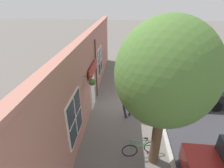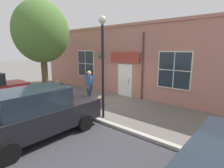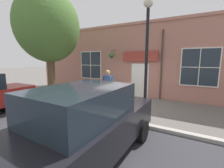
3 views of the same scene
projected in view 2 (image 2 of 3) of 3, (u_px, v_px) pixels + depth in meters
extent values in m
plane|color=#66605B|center=(104.00, 103.00, 10.01)|extent=(90.00, 90.00, 0.00)
cube|color=#B2ADA3|center=(76.00, 112.00, 8.49)|extent=(0.20, 28.00, 0.12)
cube|color=#B27566|center=(128.00, 62.00, 11.34)|extent=(0.30, 18.00, 4.47)
cube|color=#B27566|center=(128.00, 25.00, 10.89)|extent=(0.42, 18.00, 0.16)
cube|color=white|center=(125.00, 80.00, 11.49)|extent=(0.10, 1.10, 2.10)
cube|color=#232D38|center=(125.00, 81.00, 11.47)|extent=(0.03, 0.90, 1.90)
cylinder|color=#47382D|center=(129.00, 81.00, 11.20)|extent=(0.03, 0.03, 0.30)
cube|color=#AD3D33|center=(125.00, 57.00, 11.12)|extent=(0.08, 2.20, 0.60)
cylinder|color=#47382D|center=(142.00, 67.00, 10.44)|extent=(0.09, 0.09, 4.02)
cylinder|color=#47382D|center=(102.00, 51.00, 12.10)|extent=(0.44, 0.04, 0.04)
cylinder|color=#47382D|center=(101.00, 54.00, 12.00)|extent=(0.01, 0.01, 0.34)
cone|color=#2D2823|center=(101.00, 57.00, 12.05)|extent=(0.32, 0.32, 0.18)
sphere|color=#3D6B33|center=(101.00, 56.00, 12.03)|extent=(0.34, 0.34, 0.34)
cube|color=white|center=(86.00, 64.00, 13.71)|extent=(0.08, 1.82, 2.02)
cube|color=#232D38|center=(86.00, 64.00, 13.69)|extent=(0.03, 1.70, 1.90)
cube|color=white|center=(85.00, 64.00, 13.67)|extent=(0.04, 0.04, 1.90)
cube|color=white|center=(85.00, 64.00, 13.67)|extent=(0.04, 1.70, 0.04)
cube|color=white|center=(174.00, 70.00, 9.30)|extent=(0.08, 1.82, 2.02)
cube|color=#232D38|center=(174.00, 70.00, 9.27)|extent=(0.03, 1.70, 1.90)
cube|color=white|center=(174.00, 70.00, 9.26)|extent=(0.04, 0.04, 1.90)
cube|color=white|center=(174.00, 70.00, 9.26)|extent=(0.04, 1.70, 0.04)
cylinder|color=#282D47|center=(90.00, 92.00, 10.75)|extent=(0.32, 0.17, 0.88)
cylinder|color=#282D47|center=(89.00, 94.00, 10.36)|extent=(0.32, 0.17, 0.88)
cube|color=#2D4C7A|center=(89.00, 81.00, 10.40)|extent=(0.26, 0.37, 0.64)
sphere|color=tan|center=(89.00, 73.00, 10.33)|extent=(0.24, 0.24, 0.24)
sphere|color=tan|center=(89.00, 73.00, 10.30)|extent=(0.23, 0.23, 0.23)
cylinder|color=#2D4C7A|center=(86.00, 80.00, 10.48)|extent=(0.17, 0.10, 0.57)
cylinder|color=#2D4C7A|center=(93.00, 80.00, 10.35)|extent=(0.34, 0.13, 0.52)
ellipsoid|color=#7F6B5B|center=(101.00, 98.00, 9.54)|extent=(0.69, 0.46, 0.24)
cylinder|color=#7F6B5B|center=(101.00, 101.00, 9.80)|extent=(0.06, 0.06, 0.35)
cylinder|color=#7F6B5B|center=(103.00, 102.00, 9.74)|extent=(0.06, 0.06, 0.35)
cylinder|color=#7F6B5B|center=(98.00, 103.00, 9.44)|extent=(0.06, 0.06, 0.35)
cylinder|color=#7F6B5B|center=(101.00, 104.00, 9.39)|extent=(0.06, 0.06, 0.35)
sphere|color=#7F6B5B|center=(103.00, 94.00, 9.87)|extent=(0.20, 0.20, 0.20)
cone|color=#7F6B5B|center=(104.00, 94.00, 9.97)|extent=(0.12, 0.12, 0.09)
cone|color=#7F6B5B|center=(102.00, 93.00, 9.86)|extent=(0.06, 0.06, 0.07)
cone|color=#7F6B5B|center=(104.00, 93.00, 9.82)|extent=(0.06, 0.06, 0.07)
cylinder|color=#7F6B5B|center=(97.00, 99.00, 9.16)|extent=(0.21, 0.10, 0.14)
cylinder|color=brown|center=(45.00, 74.00, 11.39)|extent=(0.40, 0.40, 2.90)
ellipsoid|color=#4C7533|center=(42.00, 32.00, 10.87)|extent=(3.48, 3.13, 3.83)
sphere|color=#4C7533|center=(33.00, 42.00, 10.59)|extent=(1.62, 1.62, 1.62)
torus|color=black|center=(61.00, 89.00, 12.31)|extent=(0.70, 0.13, 0.70)
torus|color=black|center=(50.00, 92.00, 11.37)|extent=(0.70, 0.13, 0.70)
cylinder|color=#33723F|center=(56.00, 87.00, 11.80)|extent=(0.95, 0.33, 0.22)
cylinder|color=#33723F|center=(54.00, 86.00, 11.61)|extent=(0.24, 0.10, 0.47)
cylinder|color=#33723F|center=(56.00, 82.00, 11.79)|extent=(0.80, 0.28, 0.19)
cylinder|color=#33723F|center=(60.00, 84.00, 12.18)|extent=(0.10, 0.06, 0.58)
cylinder|color=#33723F|center=(60.00, 80.00, 12.15)|extent=(0.46, 0.08, 0.03)
ellipsoid|color=black|center=(53.00, 82.00, 11.56)|extent=(0.27, 0.17, 0.10)
cylinder|color=black|center=(6.00, 92.00, 11.32)|extent=(0.62, 0.19, 0.62)
cylinder|color=black|center=(17.00, 97.00, 10.18)|extent=(0.62, 0.19, 0.62)
cube|color=black|center=(40.00, 118.00, 6.14)|extent=(4.34, 1.85, 0.76)
cube|color=#1E2833|center=(32.00, 99.00, 5.84)|extent=(2.27, 1.60, 0.68)
cylinder|color=black|center=(60.00, 112.00, 7.76)|extent=(0.62, 0.19, 0.62)
cylinder|color=black|center=(85.00, 123.00, 6.63)|extent=(0.62, 0.19, 0.62)
cylinder|color=black|center=(9.00, 154.00, 4.66)|extent=(0.62, 0.19, 0.62)
cylinder|color=black|center=(203.00, 166.00, 4.16)|extent=(0.62, 0.19, 0.62)
cylinder|color=black|center=(103.00, 73.00, 7.58)|extent=(0.11, 0.11, 4.06)
sphere|color=beige|center=(102.00, 20.00, 7.15)|extent=(0.32, 0.32, 0.32)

